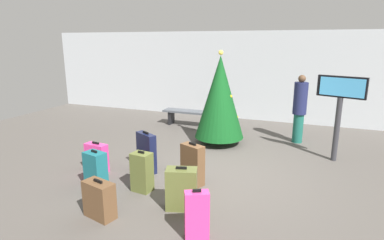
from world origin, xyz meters
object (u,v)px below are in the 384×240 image
object	(u,v)px
suitcase_0	(182,189)
suitcase_7	(142,172)
suitcase_3	(99,200)
suitcase_6	(96,170)
holiday_tree	(220,97)
suitcase_5	(197,215)
flight_info_kiosk	(340,102)
waiting_bench	(189,114)
suitcase_2	(193,164)
suitcase_4	(146,152)
suitcase_1	(97,158)
traveller_0	(300,107)

from	to	relation	value
suitcase_0	suitcase_7	bearing A→B (deg)	160.27
suitcase_3	suitcase_6	xyz separation A→B (m)	(-0.70, 0.83, 0.05)
suitcase_0	suitcase_6	size ratio (longest dim) A/B	1.01
holiday_tree	suitcase_0	world-z (taller)	holiday_tree
holiday_tree	suitcase_5	world-z (taller)	holiday_tree
flight_info_kiosk	waiting_bench	distance (m)	4.54
suitcase_2	suitcase_4	xyz separation A→B (m)	(-1.09, 0.22, 0.02)
suitcase_0	suitcase_1	world-z (taller)	suitcase_0
suitcase_5	holiday_tree	bearing A→B (deg)	102.10
flight_info_kiosk	suitcase_3	bearing A→B (deg)	-131.69
holiday_tree	suitcase_3	size ratio (longest dim) A/B	3.92
suitcase_5	suitcase_3	bearing A→B (deg)	-178.51
suitcase_5	suitcase_7	bearing A→B (deg)	145.31
suitcase_0	suitcase_3	distance (m)	1.25
suitcase_5	waiting_bench	bearing A→B (deg)	112.56
holiday_tree	suitcase_3	bearing A→B (deg)	-99.49
suitcase_3	suitcase_6	distance (m)	1.09
suitcase_5	suitcase_6	bearing A→B (deg)	160.62
suitcase_2	suitcase_7	distance (m)	0.94
holiday_tree	suitcase_3	world-z (taller)	holiday_tree
suitcase_0	suitcase_5	xyz separation A→B (m)	(0.49, -0.64, 0.00)
holiday_tree	suitcase_1	distance (m)	3.33
suitcase_1	suitcase_4	bearing A→B (deg)	21.57
suitcase_2	flight_info_kiosk	bearing A→B (deg)	41.73
flight_info_kiosk	suitcase_2	world-z (taller)	flight_info_kiosk
traveller_0	suitcase_0	bearing A→B (deg)	-109.72
suitcase_1	suitcase_5	world-z (taller)	suitcase_5
suitcase_3	waiting_bench	bearing A→B (deg)	97.42
holiday_tree	suitcase_5	size ratio (longest dim) A/B	3.35
holiday_tree	traveller_0	xyz separation A→B (m)	(1.89, 0.85, -0.29)
suitcase_4	suitcase_6	size ratio (longest dim) A/B	1.19
suitcase_4	suitcase_3	bearing A→B (deg)	-83.76
suitcase_3	traveller_0	bearing A→B (deg)	62.38
suitcase_3	suitcase_5	world-z (taller)	suitcase_5
waiting_bench	suitcase_4	size ratio (longest dim) A/B	1.97
suitcase_4	suitcase_5	size ratio (longest dim) A/B	1.18
suitcase_6	suitcase_1	bearing A→B (deg)	126.00
flight_info_kiosk	traveller_0	world-z (taller)	flight_info_kiosk
traveller_0	suitcase_4	distance (m)	4.20
waiting_bench	suitcase_5	size ratio (longest dim) A/B	2.32
holiday_tree	suitcase_4	world-z (taller)	holiday_tree
waiting_bench	suitcase_5	xyz separation A→B (m)	(2.25, -5.42, -0.03)
suitcase_0	suitcase_2	size ratio (longest dim) A/B	0.89
traveller_0	waiting_bench	bearing A→B (deg)	170.50
suitcase_5	suitcase_7	distance (m)	1.68
waiting_bench	suitcase_6	xyz separation A→B (m)	(0.01, -4.63, -0.03)
suitcase_1	waiting_bench	bearing A→B (deg)	83.93
flight_info_kiosk	suitcase_7	world-z (taller)	flight_info_kiosk
suitcase_3	suitcase_2	bearing A→B (deg)	60.62
holiday_tree	suitcase_1	xyz separation A→B (m)	(-1.82, -2.63, -0.93)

